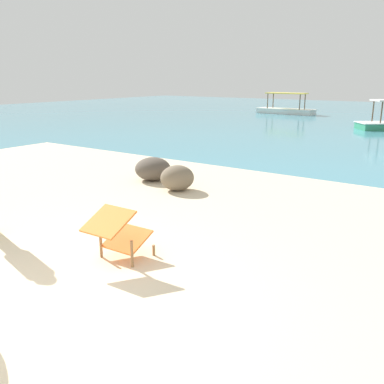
{
  "coord_description": "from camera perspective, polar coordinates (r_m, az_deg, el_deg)",
  "views": [
    {
      "loc": [
        3.53,
        -2.08,
        2.26
      ],
      "look_at": [
        -0.01,
        3.0,
        0.55
      ],
      "focal_mm": 39.15,
      "sensor_mm": 36.0,
      "label": 1
    }
  ],
  "objects": [
    {
      "name": "shore_rock_large",
      "position": [
        9.3,
        -5.35,
        3.16
      ],
      "size": [
        0.83,
        0.83,
        0.51
      ],
      "primitive_type": "ellipsoid",
      "rotation": [
        0.0,
        0.0,
        1.51
      ],
      "color": "brown",
      "rests_on": "sand_beach"
    },
    {
      "name": "deck_chair_far",
      "position": [
        5.23,
        -10.04,
        -5.33
      ],
      "size": [
        0.56,
        0.78,
        0.68
      ],
      "rotation": [
        0.0,
        0.0,
        1.59
      ],
      "color": "olive",
      "rests_on": "sand_beach"
    },
    {
      "name": "shore_rock_medium",
      "position": [
        8.42,
        -2.02,
        1.93
      ],
      "size": [
        0.91,
        0.91,
        0.51
      ],
      "primitive_type": "ellipsoid",
      "rotation": [
        0.0,
        0.0,
        0.83
      ],
      "color": "#756651",
      "rests_on": "sand_beach"
    },
    {
      "name": "sand_beach",
      "position": [
        4.67,
        -22.18,
        -14.46
      ],
      "size": [
        18.0,
        14.0,
        0.04
      ],
      "primitive_type": "cube",
      "color": "beige",
      "rests_on": "ground"
    },
    {
      "name": "boat_white",
      "position": [
        27.46,
        12.63,
        10.94
      ],
      "size": [
        3.72,
        1.31,
        1.29
      ],
      "rotation": [
        0.0,
        0.0,
        6.24
      ],
      "color": "white",
      "rests_on": "water_surface"
    }
  ]
}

